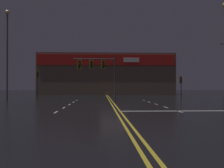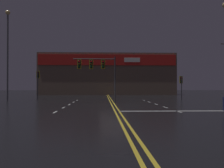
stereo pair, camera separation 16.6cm
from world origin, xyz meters
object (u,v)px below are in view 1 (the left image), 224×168
at_px(traffic_signal_corner_northeast, 181,82).
at_px(traffic_signal_corner_northwest, 37,78).
at_px(traffic_signal_median, 96,67).
at_px(streetlight_near_right, 7,44).

relative_size(traffic_signal_corner_northeast, traffic_signal_corner_northwest, 0.83).
relative_size(traffic_signal_median, traffic_signal_corner_northeast, 1.54).
bearing_deg(traffic_signal_corner_northwest, traffic_signal_corner_northeast, -0.21).
height_order(traffic_signal_median, traffic_signal_corner_northeast, traffic_signal_median).
xyz_separation_m(traffic_signal_median, streetlight_near_right, (-10.74, 4.23, 3.05)).
height_order(traffic_signal_corner_northwest, streetlight_near_right, streetlight_near_right).
xyz_separation_m(traffic_signal_corner_northwest, streetlight_near_right, (-2.77, -3.23, 4.02)).
distance_m(traffic_signal_corner_northeast, streetlight_near_right, 22.75).
xyz_separation_m(traffic_signal_median, traffic_signal_corner_northeast, (11.33, 7.39, -1.48)).
relative_size(traffic_signal_median, streetlight_near_right, 0.45).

